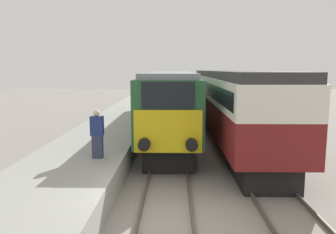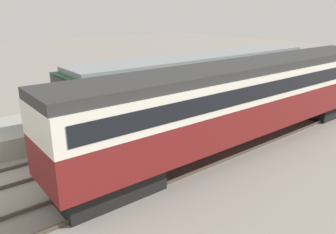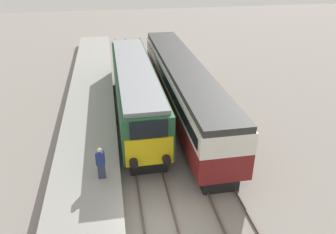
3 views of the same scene
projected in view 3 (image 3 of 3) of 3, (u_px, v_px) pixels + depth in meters
ground_plane at (161, 231)px, 14.32m from camera, size 120.00×120.00×0.00m
platform_left at (89, 137)px, 20.58m from camera, size 3.50×50.00×0.95m
rails_near_track at (147, 164)px, 18.67m from camera, size 1.51×60.00×0.14m
rails_far_track at (205, 158)px, 19.21m from camera, size 1.50×60.00×0.14m
locomotive at (135, 88)px, 23.29m from camera, size 2.70×15.89×3.87m
passenger_carriage at (182, 83)px, 23.57m from camera, size 2.75×19.30×3.94m
person_on_platform at (101, 163)px, 15.82m from camera, size 0.44×0.26×1.70m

